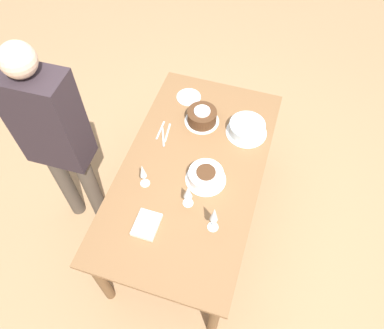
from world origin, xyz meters
The scene contains 12 objects.
ground_plane centered at (0.00, 0.00, 0.00)m, with size 12.00×12.00×0.00m, color #A87F56.
dining_table centered at (0.00, 0.00, 0.65)m, with size 1.68×0.92×0.75m.
cake_center_white centered at (0.05, 0.11, 0.79)m, with size 0.26×0.26×0.09m.
cake_front_chocolate centered at (-0.42, -0.06, 0.80)m, with size 0.25×0.25×0.11m.
cake_back_decorated centered at (-0.41, 0.27, 0.79)m, with size 0.29×0.29×0.09m.
wine_glass_near centered at (0.20, -0.25, 0.88)m, with size 0.06×0.06×0.20m.
wine_glass_far centered at (0.25, 0.05, 0.87)m, with size 0.07×0.07×0.19m.
wine_glass_extra centered at (0.36, 0.25, 0.91)m, with size 0.07×0.07×0.23m.
dessert_plate_left centered at (-0.62, -0.22, 0.75)m, with size 0.18×0.18×0.01m.
fork_pile centered at (-0.23, -0.28, 0.75)m, with size 0.22×0.09×0.01m.
napkin_stack centered at (0.47, -0.14, 0.76)m, with size 0.18×0.14×0.03m.
person_cutting centered at (0.19, -0.83, 1.03)m, with size 0.23×0.41×1.70m.
Camera 1 is at (1.32, 0.42, 2.81)m, focal length 35.00 mm.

